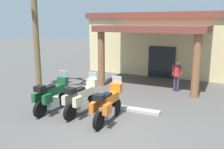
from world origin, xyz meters
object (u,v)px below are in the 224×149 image
motel_building (173,41)px  motorcycle_green (52,95)px  motorcycle_orange (108,104)px  motorcycle_cream (81,98)px  pedestrian (177,74)px

motel_building → motorcycle_green: (-2.91, -11.42, -1.51)m
motorcycle_green → motorcycle_orange: 2.60m
motel_building → motorcycle_cream: 11.42m
motorcycle_cream → pedestrian: bearing=-25.1°
pedestrian → motorcycle_cream: bearing=-20.0°
motorcycle_green → pedestrian: (4.27, 5.21, 0.26)m
motorcycle_green → motel_building: bearing=-12.5°
motel_building → motorcycle_cream: bearing=-96.0°
motorcycle_green → motorcycle_orange: bearing=-89.9°
motorcycle_green → motorcycle_orange: same height
motel_building → motorcycle_green: size_ratio=5.36×
motorcycle_green → motorcycle_cream: same height
motorcycle_orange → motel_building: bearing=-0.7°
motel_building → motorcycle_orange: bearing=-89.4°
motorcycle_cream → motorcycle_orange: (1.30, -0.29, 0.00)m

